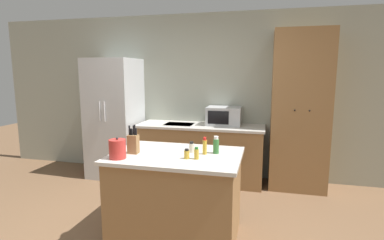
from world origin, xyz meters
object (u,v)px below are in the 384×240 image
(refrigerator, at_px, (115,118))
(fire_extinguisher, at_px, (87,160))
(spice_bottle_green_herb, at_px, (216,145))
(knife_block, at_px, (133,143))
(spice_bottle_tall_dark, at_px, (192,147))
(spice_bottle_amber_oil, at_px, (187,154))
(pantry_cabinet, at_px, (300,111))
(microwave, at_px, (224,116))
(kettle, at_px, (117,149))
(spice_bottle_short_red, at_px, (196,154))
(spice_bottle_pale_salt, at_px, (205,146))

(refrigerator, bearing_deg, fire_extinguisher, -174.69)
(spice_bottle_green_herb, bearing_deg, refrigerator, 141.84)
(knife_block, xyz_separation_m, spice_bottle_tall_dark, (0.55, 0.18, -0.05))
(refrigerator, relative_size, spice_bottle_green_herb, 10.82)
(spice_bottle_amber_oil, bearing_deg, refrigerator, 133.76)
(spice_bottle_green_herb, bearing_deg, fire_extinguisher, 149.14)
(pantry_cabinet, bearing_deg, microwave, 176.96)
(fire_extinguisher, bearing_deg, kettle, -49.73)
(spice_bottle_short_red, bearing_deg, spice_bottle_amber_oil, -174.97)
(microwave, relative_size, fire_extinguisher, 1.05)
(spice_bottle_amber_oil, distance_m, spice_bottle_green_herb, 0.34)
(microwave, xyz_separation_m, spice_bottle_short_red, (0.00, -1.90, -0.08))
(spice_bottle_tall_dark, relative_size, fire_extinguisher, 0.22)
(knife_block, bearing_deg, fire_extinguisher, 134.72)
(spice_bottle_tall_dark, bearing_deg, spice_bottle_pale_salt, -15.25)
(refrigerator, distance_m, knife_block, 2.03)
(spice_bottle_amber_oil, bearing_deg, kettle, -167.06)
(microwave, relative_size, spice_bottle_green_herb, 2.96)
(microwave, bearing_deg, spice_bottle_amber_oil, -92.60)
(knife_block, height_order, spice_bottle_amber_oil, knife_block)
(spice_bottle_amber_oil, distance_m, kettle, 0.65)
(refrigerator, bearing_deg, knife_block, -56.78)
(microwave, height_order, knife_block, knife_block)
(spice_bottle_tall_dark, xyz_separation_m, fire_extinguisher, (-2.19, 1.47, -0.71))
(pantry_cabinet, bearing_deg, spice_bottle_tall_dark, -126.11)
(pantry_cabinet, distance_m, spice_bottle_pale_salt, 1.97)
(spice_bottle_tall_dark, distance_m, spice_bottle_short_red, 0.24)
(fire_extinguisher, bearing_deg, refrigerator, 5.31)
(spice_bottle_green_herb, distance_m, kettle, 0.95)
(knife_block, bearing_deg, spice_bottle_pale_salt, 11.19)
(microwave, xyz_separation_m, kettle, (-0.72, -2.06, -0.05))
(pantry_cabinet, xyz_separation_m, microwave, (-1.09, 0.06, -0.11))
(refrigerator, relative_size, microwave, 3.65)
(kettle, bearing_deg, fire_extinguisher, 130.27)
(refrigerator, bearing_deg, kettle, -61.17)
(refrigerator, height_order, knife_block, refrigerator)
(spice_bottle_tall_dark, relative_size, spice_bottle_short_red, 0.97)
(pantry_cabinet, distance_m, fire_extinguisher, 3.50)
(pantry_cabinet, distance_m, spice_bottle_amber_oil, 2.20)
(spice_bottle_tall_dark, xyz_separation_m, kettle, (-0.62, -0.38, 0.04))
(knife_block, height_order, spice_bottle_pale_salt, knife_block)
(spice_bottle_short_red, bearing_deg, pantry_cabinet, 59.59)
(spice_bottle_tall_dark, xyz_separation_m, spice_bottle_short_red, (0.10, -0.22, 0.00))
(fire_extinguisher, bearing_deg, pantry_cabinet, 2.54)
(pantry_cabinet, bearing_deg, fire_extinguisher, -177.46)
(knife_block, distance_m, fire_extinguisher, 2.45)
(pantry_cabinet, height_order, spice_bottle_pale_salt, pantry_cabinet)
(kettle, bearing_deg, microwave, 70.71)
(spice_bottle_short_red, relative_size, kettle, 0.56)
(microwave, bearing_deg, refrigerator, -174.84)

